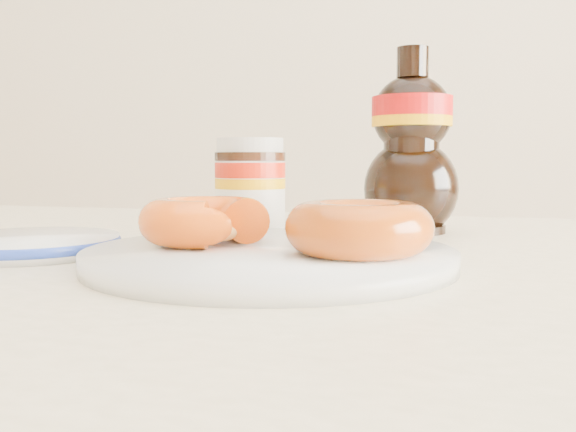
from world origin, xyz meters
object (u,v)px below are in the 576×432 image
(syrup_bottle, at_px, (411,141))
(dining_table, at_px, (216,346))
(donut_bitten, at_px, (205,221))
(donut_whole, at_px, (359,228))
(plate, at_px, (270,257))
(nutella_jar, at_px, (250,184))
(blue_rim_saucer, at_px, (30,244))

(syrup_bottle, bearing_deg, dining_table, -124.42)
(donut_bitten, bearing_deg, donut_whole, -24.56)
(dining_table, bearing_deg, donut_whole, -24.48)
(donut_bitten, height_order, syrup_bottle, syrup_bottle)
(plate, relative_size, donut_whole, 2.66)
(donut_bitten, height_order, nutella_jar, nutella_jar)
(dining_table, distance_m, donut_whole, 0.19)
(plate, relative_size, syrup_bottle, 1.38)
(plate, xyz_separation_m, donut_bitten, (-0.06, 0.01, 0.03))
(nutella_jar, distance_m, blue_rim_saucer, 0.23)
(donut_bitten, bearing_deg, blue_rim_saucer, 167.29)
(plate, bearing_deg, donut_whole, -9.77)
(nutella_jar, bearing_deg, syrup_bottle, 32.28)
(syrup_bottle, xyz_separation_m, blue_rim_saucer, (-0.31, -0.26, -0.10))
(donut_whole, bearing_deg, blue_rim_saucer, 176.41)
(donut_bitten, bearing_deg, dining_table, 86.58)
(plate, relative_size, nutella_jar, 2.72)
(dining_table, bearing_deg, syrup_bottle, 55.58)
(plate, relative_size, donut_bitten, 2.68)
(dining_table, xyz_separation_m, blue_rim_saucer, (-0.16, -0.04, 0.09))
(blue_rim_saucer, bearing_deg, syrup_bottle, 40.49)
(donut_whole, height_order, nutella_jar, nutella_jar)
(dining_table, bearing_deg, blue_rim_saucer, -164.25)
(dining_table, height_order, donut_bitten, donut_bitten)
(dining_table, height_order, nutella_jar, nutella_jar)
(donut_whole, height_order, syrup_bottle, syrup_bottle)
(plate, bearing_deg, dining_table, 142.88)
(plate, height_order, blue_rim_saucer, blue_rim_saucer)
(dining_table, height_order, donut_whole, donut_whole)
(donut_bitten, distance_m, syrup_bottle, 0.30)
(dining_table, distance_m, blue_rim_saucer, 0.19)
(plate, distance_m, syrup_bottle, 0.30)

